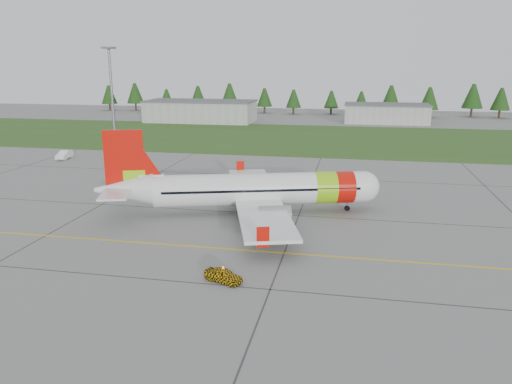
# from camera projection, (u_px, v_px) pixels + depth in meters

# --- Properties ---
(ground) EXTENTS (320.00, 320.00, 0.00)m
(ground) POSITION_uv_depth(u_px,v_px,m) (151.00, 279.00, 41.34)
(ground) COLOR gray
(ground) RESTS_ON ground
(aircraft) EXTENTS (32.66, 30.85, 10.15)m
(aircraft) POSITION_uv_depth(u_px,v_px,m) (254.00, 189.00, 58.72)
(aircraft) COLOR white
(aircraft) RESTS_ON ground
(follow_me_car) EXTENTS (1.55, 1.66, 3.34)m
(follow_me_car) POSITION_uv_depth(u_px,v_px,m) (223.00, 263.00, 40.51)
(follow_me_car) COLOR yellow
(follow_me_car) RESTS_ON ground
(service_van) EXTENTS (1.88, 1.81, 4.78)m
(service_van) POSITION_uv_depth(u_px,v_px,m) (63.00, 146.00, 92.28)
(service_van) COLOR white
(service_van) RESTS_ON ground
(grass_strip) EXTENTS (320.00, 50.00, 0.03)m
(grass_strip) POSITION_uv_depth(u_px,v_px,m) (286.00, 138.00, 119.19)
(grass_strip) COLOR #30561E
(grass_strip) RESTS_ON ground
(taxi_guideline) EXTENTS (120.00, 0.25, 0.02)m
(taxi_guideline) POSITION_uv_depth(u_px,v_px,m) (183.00, 246.00, 48.94)
(taxi_guideline) COLOR gold
(taxi_guideline) RESTS_ON ground
(hangar_west) EXTENTS (32.00, 14.00, 6.00)m
(hangar_west) POSITION_uv_depth(u_px,v_px,m) (201.00, 112.00, 150.65)
(hangar_west) COLOR #A8A8A3
(hangar_west) RESTS_ON ground
(hangar_east) EXTENTS (24.00, 12.00, 5.20)m
(hangar_east) POSITION_uv_depth(u_px,v_px,m) (386.00, 114.00, 148.02)
(hangar_east) COLOR #A8A8A3
(hangar_east) RESTS_ON ground
(floodlight_mast) EXTENTS (0.50, 0.50, 20.00)m
(floodlight_mast) POSITION_uv_depth(u_px,v_px,m) (112.00, 101.00, 99.89)
(floodlight_mast) COLOR slate
(floodlight_mast) RESTS_ON ground
(treeline) EXTENTS (160.00, 8.00, 10.00)m
(treeline) POSITION_uv_depth(u_px,v_px,m) (309.00, 100.00, 171.09)
(treeline) COLOR #1C3F14
(treeline) RESTS_ON ground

